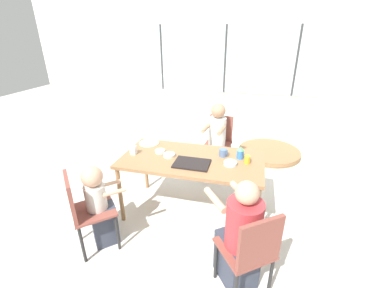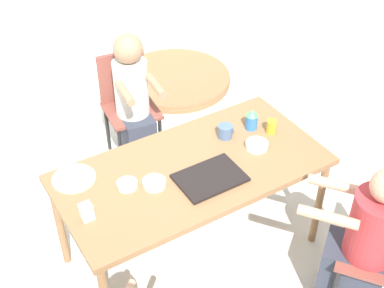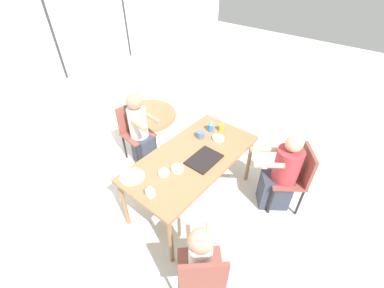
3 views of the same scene
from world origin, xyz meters
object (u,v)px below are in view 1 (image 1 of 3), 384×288
(bowl_fruit, at_px, (160,151))
(folded_table_stack, at_px, (269,152))
(person_woman_green_shirt, at_px, (240,239))
(juice_glass, at_px, (247,160))
(bowl_white_shallow, at_px, (230,163))
(chair_for_woman_green_shirt, at_px, (251,249))
(bowl_cereal, at_px, (169,155))
(person_man_blue_shirt, at_px, (216,141))
(chair_for_toddler, at_px, (83,206))
(coffee_mug, at_px, (223,153))
(sippy_cup, at_px, (240,153))
(chair_for_man_blue_shirt, at_px, (219,138))
(person_toddler, at_px, (100,207))
(milk_carton_small, at_px, (133,150))

(bowl_fruit, relative_size, folded_table_stack, 0.11)
(person_woman_green_shirt, relative_size, folded_table_stack, 0.96)
(juice_glass, relative_size, bowl_white_shallow, 0.64)
(chair_for_woman_green_shirt, height_order, bowl_cereal, chair_for_woman_green_shirt)
(chair_for_woman_green_shirt, relative_size, bowl_fruit, 7.31)
(person_man_blue_shirt, xyz_separation_m, folded_table_stack, (0.87, 0.89, -0.50))
(chair_for_toddler, relative_size, coffee_mug, 8.70)
(folded_table_stack, bearing_deg, person_man_blue_shirt, -134.36)
(sippy_cup, bearing_deg, chair_for_man_blue_shirt, 110.12)
(person_man_blue_shirt, distance_m, bowl_cereal, 1.18)
(chair_for_woman_green_shirt, xyz_separation_m, person_toddler, (-1.53, 0.25, -0.06))
(bowl_white_shallow, bearing_deg, person_woman_green_shirt, -76.76)
(bowl_cereal, distance_m, folded_table_stack, 2.46)
(sippy_cup, height_order, bowl_cereal, sippy_cup)
(coffee_mug, height_order, folded_table_stack, coffee_mug)
(person_woman_green_shirt, xyz_separation_m, bowl_fruit, (-1.05, 0.90, 0.29))
(person_toddler, xyz_separation_m, bowl_white_shallow, (1.24, 0.69, 0.31))
(person_toddler, distance_m, bowl_cereal, 0.94)
(chair_for_man_blue_shirt, relative_size, juice_glass, 9.58)
(chair_for_man_blue_shirt, xyz_separation_m, bowl_cereal, (-0.41, -1.25, 0.25))
(person_man_blue_shirt, distance_m, bowl_white_shallow, 1.19)
(coffee_mug, height_order, juice_glass, juice_glass)
(sippy_cup, bearing_deg, chair_for_toddler, -145.77)
(sippy_cup, distance_m, bowl_white_shallow, 0.21)
(chair_for_toddler, xyz_separation_m, bowl_white_shallow, (1.35, 0.80, 0.25))
(bowl_white_shallow, bearing_deg, folded_table_stack, 75.00)
(chair_for_toddler, xyz_separation_m, bowl_fruit, (0.49, 0.90, 0.25))
(chair_for_man_blue_shirt, relative_size, person_man_blue_shirt, 0.78)
(person_toddler, bearing_deg, juice_glass, 75.28)
(person_woman_green_shirt, bearing_deg, bowl_fruit, 102.56)
(folded_table_stack, bearing_deg, bowl_cereal, -122.52)
(person_toddler, distance_m, coffee_mug, 1.48)
(chair_for_man_blue_shirt, distance_m, bowl_white_shallow, 1.34)
(person_man_blue_shirt, distance_m, folded_table_stack, 1.33)
(person_woman_green_shirt, distance_m, person_man_blue_shirt, 1.99)
(chair_for_man_blue_shirt, xyz_separation_m, folded_table_stack, (0.85, 0.73, -0.49))
(juice_glass, xyz_separation_m, milk_carton_small, (-1.34, -0.09, 0.00))
(chair_for_woman_green_shirt, distance_m, milk_carton_small, 1.74)
(bowl_fruit, bearing_deg, person_man_blue_shirt, 62.33)
(person_toddler, height_order, folded_table_stack, person_toddler)
(person_man_blue_shirt, bearing_deg, chair_for_man_blue_shirt, -90.00)
(person_toddler, height_order, milk_carton_small, person_toddler)
(chair_for_woman_green_shirt, xyz_separation_m, chair_for_man_blue_shirt, (-0.60, 2.22, 0.00))
(chair_for_toddler, height_order, coffee_mug, chair_for_toddler)
(person_woman_green_shirt, bearing_deg, person_toddler, 138.62)
(chair_for_toddler, relative_size, person_toddler, 0.94)
(sippy_cup, bearing_deg, person_woman_green_shirt, -84.28)
(person_man_blue_shirt, relative_size, bowl_white_shallow, 7.91)
(chair_for_woman_green_shirt, xyz_separation_m, person_woman_green_shirt, (-0.10, 0.13, -0.05))
(person_man_blue_shirt, height_order, bowl_cereal, person_man_blue_shirt)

